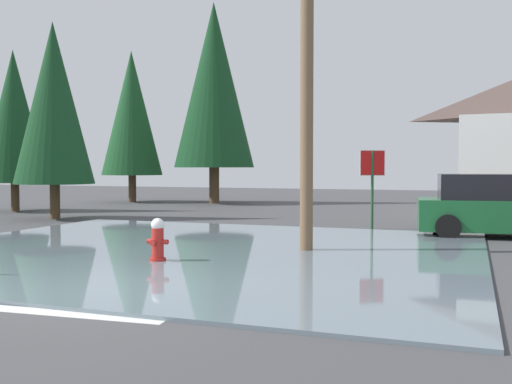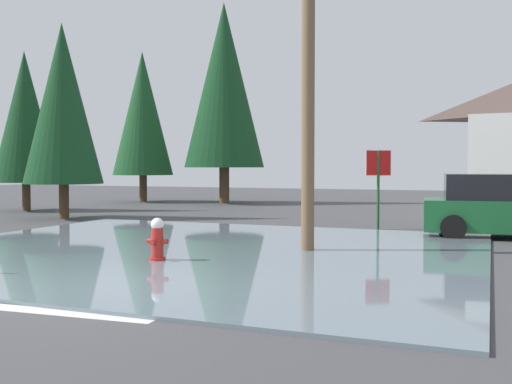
{
  "view_description": "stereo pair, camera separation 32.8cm",
  "coord_description": "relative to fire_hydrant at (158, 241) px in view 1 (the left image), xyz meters",
  "views": [
    {
      "loc": [
        5.34,
        -7.54,
        1.85
      ],
      "look_at": [
        1.29,
        3.49,
        1.34
      ],
      "focal_mm": 41.52,
      "sensor_mm": 36.0,
      "label": 1
    },
    {
      "loc": [
        5.65,
        -7.42,
        1.85
      ],
      "look_at": [
        1.29,
        3.49,
        1.34
      ],
      "focal_mm": 41.52,
      "sensor_mm": 36.0,
      "label": 2
    }
  ],
  "objects": [
    {
      "name": "ground_plane",
      "position": [
        0.28,
        -2.34,
        -0.48
      ],
      "size": [
        80.0,
        80.0,
        0.1
      ],
      "primitive_type": "cube",
      "color": "#424244"
    },
    {
      "name": "flood_puddle",
      "position": [
        -0.2,
        1.69,
        -0.4
      ],
      "size": [
        12.27,
        10.77,
        0.05
      ],
      "primitive_type": "cube",
      "color": "slate",
      "rests_on": "ground"
    },
    {
      "name": "lane_stop_bar",
      "position": [
        0.52,
        -3.83,
        -0.42
      ],
      "size": [
        3.39,
        0.52,
        0.01
      ],
      "primitive_type": "cube",
      "rotation": [
        0.0,
        0.0,
        0.06
      ],
      "color": "silver",
      "rests_on": "ground"
    },
    {
      "name": "fire_hydrant",
      "position": [
        0.0,
        0.0,
        0.0
      ],
      "size": [
        0.44,
        0.37,
        0.87
      ],
      "color": "#AD231E",
      "rests_on": "ground"
    },
    {
      "name": "utility_pole",
      "position": [
        2.28,
        2.38,
        3.51
      ],
      "size": [
        1.6,
        0.28,
        7.53
      ],
      "color": "brown",
      "rests_on": "ground"
    },
    {
      "name": "stop_sign_far",
      "position": [
        2.85,
        7.6,
        1.24
      ],
      "size": [
        0.69,
        0.35,
        2.33
      ],
      "color": "#1E4C28",
      "rests_on": "ground"
    },
    {
      "name": "parked_car",
      "position": [
        6.36,
        6.8,
        0.36
      ],
      "size": [
        4.6,
        2.38,
        1.65
      ],
      "color": "#195B2D",
      "rests_on": "ground"
    },
    {
      "name": "pine_tree_tall_left",
      "position": [
        -6.57,
        17.26,
        5.47
      ],
      "size": [
        4.01,
        4.01,
        10.02
      ],
      "color": "#4C3823",
      "rests_on": "ground"
    },
    {
      "name": "pine_tree_mid_left",
      "position": [
        -12.14,
        9.6,
        3.48
      ],
      "size": [
        2.65,
        2.65,
        6.64
      ],
      "color": "#4C3823",
      "rests_on": "ground"
    },
    {
      "name": "pine_tree_short_left",
      "position": [
        -8.17,
        7.17,
        3.63
      ],
      "size": [
        2.76,
        2.76,
        6.9
      ],
      "color": "#4C3823",
      "rests_on": "ground"
    },
    {
      "name": "pine_tree_far_center",
      "position": [
        -11.03,
        16.78,
        4.18
      ],
      "size": [
        3.13,
        3.13,
        7.82
      ],
      "color": "#4C3823",
      "rests_on": "ground"
    }
  ]
}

